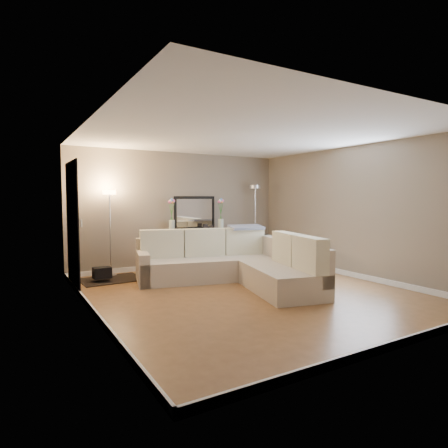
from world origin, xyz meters
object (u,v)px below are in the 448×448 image
console_table (193,246)px  floor_lamp_unlit (255,208)px  sectional_sofa (234,263)px  floor_lamp_lit (110,216)px

console_table → floor_lamp_unlit: size_ratio=0.76×
sectional_sofa → floor_lamp_unlit: floor_lamp_unlit is taller
console_table → floor_lamp_lit: floor_lamp_lit is taller
console_table → floor_lamp_lit: (-1.87, -0.06, 0.73)m
floor_lamp_unlit → sectional_sofa: bearing=-134.8°
sectional_sofa → floor_lamp_lit: (-1.85, 1.72, 0.86)m
floor_lamp_lit → console_table: bearing=1.7°
sectional_sofa → floor_lamp_lit: size_ratio=1.86×
floor_lamp_lit → floor_lamp_unlit: size_ratio=0.91×
floor_lamp_lit → floor_lamp_unlit: floor_lamp_unlit is taller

